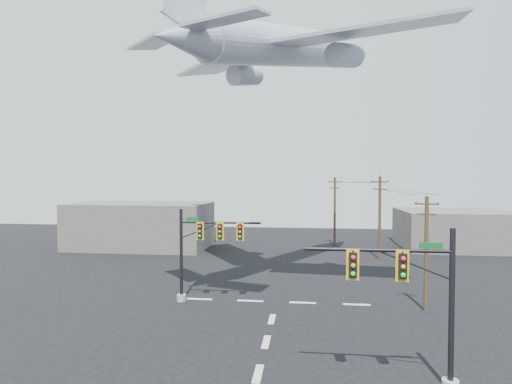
# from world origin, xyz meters

# --- Properties ---
(ground) EXTENTS (120.00, 120.00, 0.00)m
(ground) POSITION_xyz_m (0.00, 0.00, 0.00)
(ground) COLOR black
(ground) RESTS_ON ground
(lane_markings) EXTENTS (14.00, 21.20, 0.01)m
(lane_markings) POSITION_xyz_m (0.00, 5.33, 0.01)
(lane_markings) COLOR beige
(lane_markings) RESTS_ON ground
(signal_mast_near) EXTENTS (6.82, 0.80, 7.28)m
(signal_mast_near) POSITION_xyz_m (7.28, -0.71, 3.89)
(signal_mast_near) COLOR gray
(signal_mast_near) RESTS_ON ground
(signal_mast_far) EXTENTS (6.47, 0.78, 7.08)m
(signal_mast_far) POSITION_xyz_m (-5.71, 11.28, 3.99)
(signal_mast_far) COLOR gray
(signal_mast_far) RESTS_ON ground
(utility_pole_a) EXTENTS (1.56, 0.68, 8.14)m
(utility_pole_a) POSITION_xyz_m (10.70, 11.15, 4.26)
(utility_pole_a) COLOR #4A331F
(utility_pole_a) RESTS_ON ground
(utility_pole_b) EXTENTS (1.93, 0.48, 9.61)m
(utility_pole_b) POSITION_xyz_m (10.62, 30.53, 5.03)
(utility_pole_b) COLOR #4A331F
(utility_pole_b) RESTS_ON ground
(utility_pole_c) EXTENTS (1.86, 0.80, 9.49)m
(utility_pole_c) POSITION_xyz_m (6.05, 39.72, 4.96)
(utility_pole_c) COLOR #4A331F
(utility_pole_c) RESTS_ON ground
(power_lines) EXTENTS (6.32, 28.58, 0.64)m
(power_lines) POSITION_xyz_m (9.86, 25.79, 8.45)
(power_lines) COLOR black
(airliner) EXTENTS (25.41, 27.84, 8.76)m
(airliner) POSITION_xyz_m (0.89, 17.78, 20.85)
(airliner) COLOR #B5B8C1
(building_left) EXTENTS (18.00, 10.00, 6.00)m
(building_left) POSITION_xyz_m (-20.00, 35.00, 3.00)
(building_left) COLOR #615D55
(building_left) RESTS_ON ground
(building_right) EXTENTS (14.00, 12.00, 5.00)m
(building_right) POSITION_xyz_m (22.00, 40.00, 2.50)
(building_right) COLOR #615D55
(building_right) RESTS_ON ground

